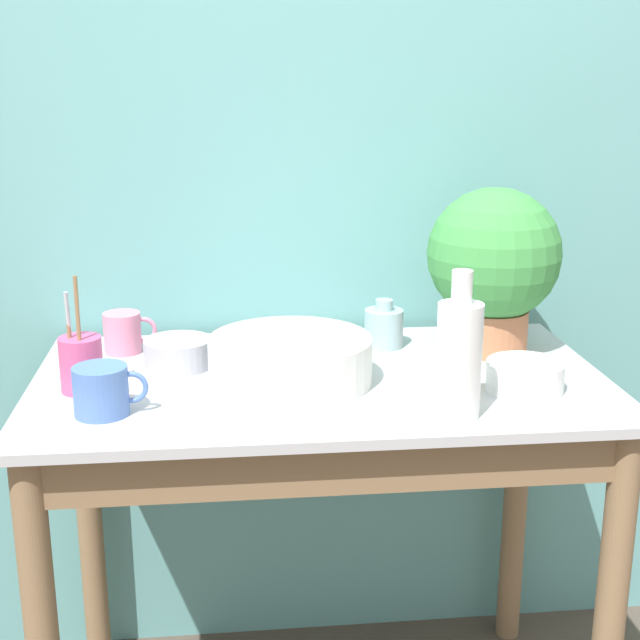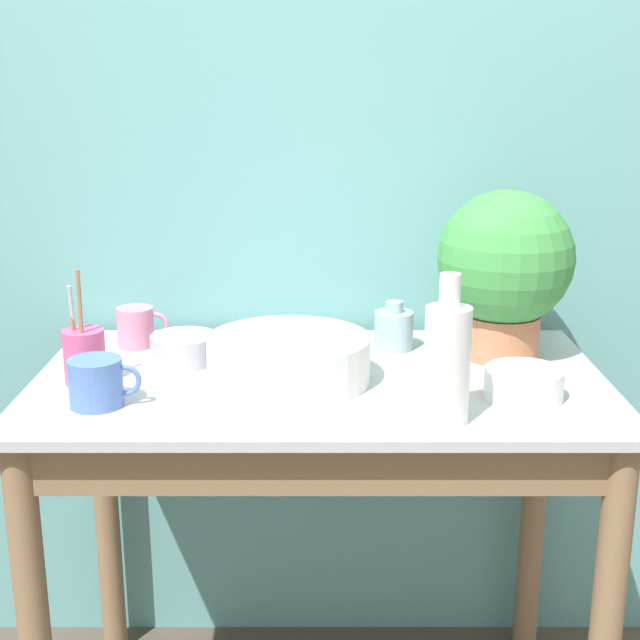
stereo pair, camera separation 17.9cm
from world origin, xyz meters
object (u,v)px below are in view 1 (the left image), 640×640
(bowl_wash_large, at_px, (290,360))
(bottle_tall, at_px, (459,357))
(potted_plant, at_px, (494,262))
(bottle_short, at_px, (384,327))
(bowl_small_enamel_white, at_px, (525,376))
(utensil_cup, at_px, (81,363))
(mug_blue, at_px, (102,391))
(bowl_small_steel, at_px, (178,353))
(mug_pink, at_px, (124,332))

(bowl_wash_large, relative_size, bottle_tall, 1.21)
(bowl_wash_large, height_order, bottle_tall, bottle_tall)
(potted_plant, relative_size, bowl_wash_large, 1.11)
(bottle_short, xyz_separation_m, bowl_small_enamel_white, (0.22, -0.32, -0.02))
(bottle_tall, relative_size, utensil_cup, 1.16)
(bottle_tall, height_order, bowl_small_enamel_white, bottle_tall)
(mug_blue, xyz_separation_m, bowl_small_steel, (0.12, 0.26, -0.02))
(bottle_tall, distance_m, bowl_small_enamel_white, 0.22)
(bowl_small_steel, bearing_deg, bowl_small_enamel_white, -18.05)
(bottle_tall, distance_m, mug_blue, 0.65)
(bottle_short, bearing_deg, bowl_wash_large, -136.31)
(bowl_small_steel, bearing_deg, mug_blue, -115.46)
(potted_plant, height_order, bottle_short, potted_plant)
(potted_plant, distance_m, utensil_cup, 0.89)
(bottle_short, relative_size, bowl_small_enamel_white, 0.73)
(mug_pink, bearing_deg, bowl_small_enamel_white, -22.66)
(bottle_short, bearing_deg, potted_plant, -13.33)
(potted_plant, relative_size, mug_pink, 3.10)
(mug_pink, distance_m, mug_blue, 0.37)
(bowl_wash_large, xyz_separation_m, bottle_short, (0.23, 0.22, -0.00))
(bowl_small_steel, bearing_deg, bottle_short, 11.62)
(bottle_short, relative_size, bowl_small_steel, 0.76)
(utensil_cup, bearing_deg, bowl_small_steel, 35.75)
(bottle_tall, bearing_deg, bowl_small_steel, 146.60)
(bowl_wash_large, xyz_separation_m, utensil_cup, (-0.41, -0.01, 0.01))
(bottle_tall, distance_m, mug_pink, 0.79)
(potted_plant, xyz_separation_m, bowl_small_enamel_white, (-0.01, -0.26, -0.17))
(bowl_small_steel, xyz_separation_m, bowl_small_enamel_white, (0.68, -0.22, -0.00))
(mug_pink, bearing_deg, bottle_tall, -35.36)
(bottle_tall, xyz_separation_m, bowl_small_enamel_white, (0.17, 0.12, -0.08))
(bottle_tall, height_order, mug_pink, bottle_tall)
(bowl_small_steel, relative_size, utensil_cup, 0.62)
(bowl_wash_large, distance_m, bottle_short, 0.32)
(bottle_tall, xyz_separation_m, bowl_small_steel, (-0.51, 0.34, -0.08))
(potted_plant, relative_size, utensil_cup, 1.56)
(bottle_tall, xyz_separation_m, mug_blue, (-0.64, 0.08, -0.07))
(mug_pink, bearing_deg, bottle_short, -2.00)
(bowl_wash_large, bearing_deg, bottle_short, 43.69)
(bowl_small_steel, relative_size, bowl_small_enamel_white, 0.96)
(mug_pink, height_order, bowl_small_enamel_white, mug_pink)
(bowl_small_enamel_white, bearing_deg, utensil_cup, 173.90)
(bowl_wash_large, relative_size, utensil_cup, 1.40)
(bowl_wash_large, height_order, bowl_small_enamel_white, bowl_wash_large)
(mug_blue, bearing_deg, bowl_small_enamel_white, 2.76)
(bottle_short, distance_m, bowl_small_steel, 0.47)
(bowl_small_steel, bearing_deg, bottle_tall, -33.40)
(mug_pink, xyz_separation_m, bowl_small_steel, (0.12, -0.11, -0.02))
(bottle_tall, height_order, utensil_cup, bottle_tall)
(potted_plant, height_order, bottle_tall, potted_plant)
(bowl_wash_large, bearing_deg, potted_plant, 19.64)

